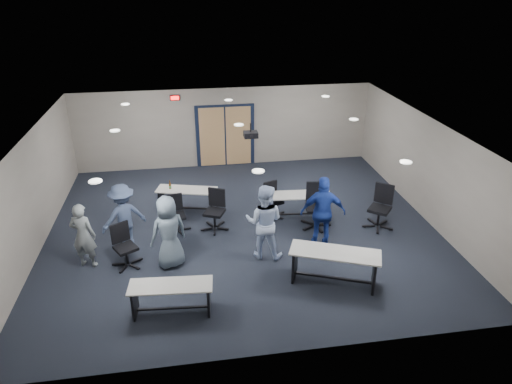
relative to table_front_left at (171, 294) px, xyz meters
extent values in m
plane|color=#1B202C|center=(1.81, 3.09, -0.45)|extent=(10.00, 10.00, 0.00)
cube|color=gray|center=(1.81, 7.59, 0.90)|extent=(10.00, 0.04, 2.70)
cube|color=gray|center=(1.81, -1.41, 0.90)|extent=(10.00, 0.04, 2.70)
cube|color=gray|center=(-3.19, 3.09, 0.90)|extent=(0.04, 9.00, 2.70)
cube|color=gray|center=(6.81, 3.09, 0.90)|extent=(0.04, 9.00, 2.70)
cube|color=white|center=(1.81, 3.09, 2.25)|extent=(10.00, 9.00, 0.04)
cube|color=black|center=(1.81, 7.56, 0.60)|extent=(2.00, 0.06, 2.20)
cube|color=tan|center=(1.36, 7.54, 0.60)|extent=(0.85, 0.04, 2.05)
cube|color=tan|center=(2.26, 7.54, 0.60)|extent=(0.85, 0.04, 2.05)
cube|color=black|center=(0.21, 7.54, 2.00)|extent=(0.32, 0.05, 0.18)
cube|color=#FF0C0C|center=(0.21, 7.51, 2.00)|extent=(0.26, 0.02, 0.12)
cylinder|color=black|center=(2.11, 3.59, 2.13)|extent=(0.04, 0.04, 0.24)
cube|color=black|center=(2.11, 3.59, 1.95)|extent=(0.35, 0.30, 0.14)
cylinder|color=black|center=(2.11, 3.44, 1.95)|extent=(0.08, 0.03, 0.08)
cube|color=beige|center=(0.00, 0.00, 0.19)|extent=(1.65, 0.67, 0.03)
cube|color=black|center=(-0.72, 0.06, -0.13)|extent=(0.09, 0.50, 0.63)
cube|color=black|center=(0.72, -0.06, -0.13)|extent=(0.09, 0.50, 0.63)
cube|color=black|center=(0.00, 0.00, -0.36)|extent=(1.43, 0.16, 0.04)
cube|color=beige|center=(3.44, 0.44, 0.31)|extent=(2.00, 1.31, 0.03)
cube|color=black|center=(2.66, 0.76, -0.08)|extent=(0.27, 0.56, 0.74)
cube|color=black|center=(4.22, 0.12, -0.08)|extent=(0.27, 0.56, 0.74)
cube|color=black|center=(3.44, 0.44, -0.34)|extent=(1.58, 0.69, 0.04)
cube|color=beige|center=(0.40, 4.28, 0.21)|extent=(1.74, 0.96, 0.03)
cube|color=black|center=(-0.32, 4.47, -0.13)|extent=(0.18, 0.50, 0.64)
cube|color=black|center=(1.11, 4.09, -0.13)|extent=(0.18, 0.50, 0.64)
cube|color=black|center=(0.40, 4.28, -0.36)|extent=(1.43, 0.43, 0.04)
cube|color=beige|center=(3.42, 3.44, 0.23)|extent=(1.73, 0.68, 0.03)
cube|color=black|center=(2.67, 3.49, -0.12)|extent=(0.08, 0.52, 0.66)
cube|color=black|center=(4.17, 3.39, -0.12)|extent=(0.08, 0.52, 0.66)
cube|color=black|center=(3.42, 3.44, -0.35)|extent=(1.51, 0.15, 0.04)
cylinder|color=#AE3517|center=(4.08, 3.40, 0.30)|extent=(0.08, 0.08, 0.11)
imported|color=gray|center=(-1.93, 1.95, 0.34)|extent=(0.66, 0.52, 1.58)
imported|color=slate|center=(-0.04, 1.67, 0.42)|extent=(0.99, 0.84, 1.73)
imported|color=#C0D6FF|center=(2.14, 1.70, 0.47)|extent=(1.07, 0.95, 1.83)
imported|color=navy|center=(3.60, 1.93, 0.47)|extent=(1.13, 0.63, 1.83)
imported|color=#415176|center=(-1.12, 2.62, 0.39)|extent=(1.24, 1.02, 1.67)
camera|label=1|loc=(0.51, -7.32, 5.62)|focal=32.00mm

